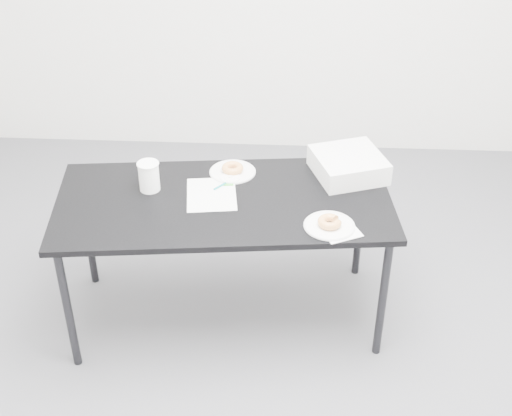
# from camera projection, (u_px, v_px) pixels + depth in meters

# --- Properties ---
(floor) EXTENTS (4.00, 4.00, 0.00)m
(floor) POSITION_uv_depth(u_px,v_px,m) (238.00, 341.00, 3.50)
(floor) COLOR #525258
(floor) RESTS_ON ground
(table) EXTENTS (1.61, 0.88, 0.70)m
(table) POSITION_uv_depth(u_px,v_px,m) (224.00, 209.00, 3.30)
(table) COLOR black
(table) RESTS_ON floor
(scorecard) EXTENTS (0.26, 0.31, 0.00)m
(scorecard) POSITION_uv_depth(u_px,v_px,m) (211.00, 194.00, 3.30)
(scorecard) COLOR white
(scorecard) RESTS_ON table
(logo_patch) EXTENTS (0.05, 0.05, 0.00)m
(logo_patch) POSITION_uv_depth(u_px,v_px,m) (228.00, 183.00, 3.38)
(logo_patch) COLOR green
(logo_patch) RESTS_ON scorecard
(pen) EXTENTS (0.09, 0.11, 0.01)m
(pen) POSITION_uv_depth(u_px,v_px,m) (224.00, 184.00, 3.37)
(pen) COLOR #0C7D86
(pen) RESTS_ON scorecard
(napkin) EXTENTS (0.21, 0.21, 0.00)m
(napkin) POSITION_uv_depth(u_px,v_px,m) (339.00, 230.00, 3.07)
(napkin) COLOR white
(napkin) RESTS_ON table
(plate_near) EXTENTS (0.22, 0.22, 0.01)m
(plate_near) POSITION_uv_depth(u_px,v_px,m) (329.00, 226.00, 3.09)
(plate_near) COLOR white
(plate_near) RESTS_ON napkin
(donut_near) EXTENTS (0.13, 0.13, 0.03)m
(donut_near) POSITION_uv_depth(u_px,v_px,m) (330.00, 222.00, 3.08)
(donut_near) COLOR #CA7A40
(donut_near) RESTS_ON plate_near
(plate_far) EXTENTS (0.23, 0.23, 0.01)m
(plate_far) POSITION_uv_depth(u_px,v_px,m) (233.00, 172.00, 3.47)
(plate_far) COLOR white
(plate_far) RESTS_ON table
(donut_far) EXTENTS (0.14, 0.14, 0.04)m
(donut_far) POSITION_uv_depth(u_px,v_px,m) (232.00, 168.00, 3.46)
(donut_far) COLOR #CA7A40
(donut_far) RESTS_ON plate_far
(coffee_cup) EXTENTS (0.10, 0.10, 0.14)m
(coffee_cup) POSITION_uv_depth(u_px,v_px,m) (149.00, 176.00, 3.30)
(coffee_cup) COLOR white
(coffee_cup) RESTS_ON table
(cup_lid) EXTENTS (0.10, 0.10, 0.01)m
(cup_lid) POSITION_uv_depth(u_px,v_px,m) (230.00, 178.00, 3.41)
(cup_lid) COLOR white
(cup_lid) RESTS_ON table
(bakery_box) EXTENTS (0.40, 0.40, 0.10)m
(bakery_box) POSITION_uv_depth(u_px,v_px,m) (348.00, 165.00, 3.43)
(bakery_box) COLOR silver
(bakery_box) RESTS_ON table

